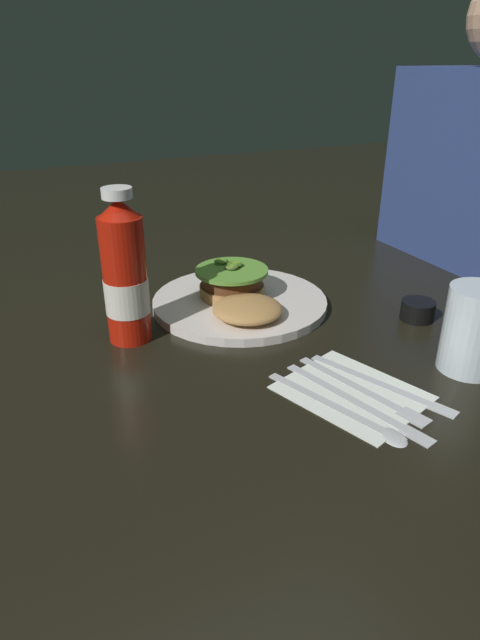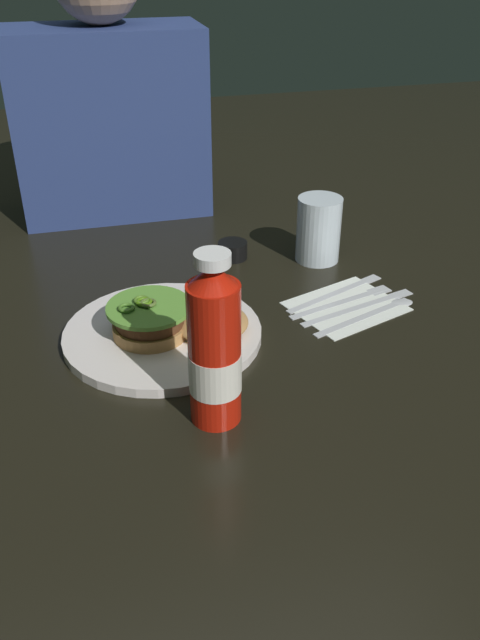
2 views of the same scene
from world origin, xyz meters
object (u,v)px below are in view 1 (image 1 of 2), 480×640
ketchup_bottle (125,277)px  condiment_cup (418,310)px  butter_knife (389,385)px  burger_sandwich (237,291)px  napkin (352,392)px  water_glass (474,330)px  spoon_utensil (354,413)px  steak_knife (364,404)px  fork_utensil (371,392)px  dinner_plate (240,302)px

ketchup_bottle → condiment_cup: (0.13, 0.42, -0.08)m
butter_knife → burger_sandwich: bearing=-165.4°
burger_sandwich → condiment_cup: size_ratio=3.80×
napkin → ketchup_bottle: bearing=-140.8°
water_glass → spoon_utensil: water_glass is taller
steak_knife → fork_utensil: (-0.02, 0.02, -0.00)m
water_glass → butter_knife: bearing=-92.0°
burger_sandwich → water_glass: bearing=34.3°
condiment_cup → butter_knife: 0.22m
condiment_cup → butter_knife: bearing=-50.1°
fork_utensil → butter_knife: same height
ketchup_bottle → spoon_utensil: 0.36m
dinner_plate → butter_knife: size_ratio=1.50×
condiment_cup → napkin: bearing=-59.0°
dinner_plate → burger_sandwich: (0.01, -0.01, 0.03)m
dinner_plate → steak_knife: dinner_plate is taller
fork_utensil → butter_knife: bearing=96.3°
napkin → fork_utensil: bearing=51.6°
burger_sandwich → ketchup_bottle: 0.19m
ketchup_bottle → napkin: bearing=39.2°
burger_sandwich → steak_knife: size_ratio=0.95×
dinner_plate → fork_utensil: bearing=6.4°
dinner_plate → ketchup_bottle: (0.03, -0.19, 0.09)m
steak_knife → fork_utensil: same height
condiment_cup → fork_utensil: 0.24m
spoon_utensil → dinner_plate: bearing=178.1°
burger_sandwich → butter_knife: burger_sandwich is taller
steak_knife → spoon_utensil: bearing=-63.2°
napkin → fork_utensil: 0.02m
burger_sandwich → water_glass: water_glass is taller
fork_utensil → napkin: bearing=-128.4°
napkin → burger_sandwich: bearing=-174.4°
fork_utensil → spoon_utensil: bearing=-59.0°
steak_knife → burger_sandwich: bearing=-175.9°
burger_sandwich → spoon_utensil: burger_sandwich is taller
spoon_utensil → butter_knife: bearing=112.1°
napkin → fork_utensil: fork_utensil is taller
steak_knife → butter_knife: size_ratio=1.10×
burger_sandwich → fork_utensil: (0.29, 0.04, -0.03)m
water_glass → napkin: bearing=-95.0°
ketchup_bottle → water_glass: 0.47m
dinner_plate → fork_utensil: dinner_plate is taller
dinner_plate → butter_knife: 0.31m
condiment_cup → spoon_utensil: (0.17, -0.24, -0.01)m
fork_utensil → butter_knife: (-0.00, 0.03, 0.00)m
dinner_plate → napkin: dinner_plate is taller
spoon_utensil → fork_utensil: size_ratio=0.99×
spoon_utensil → ketchup_bottle: bearing=-148.6°
dinner_plate → napkin: bearing=3.3°
ketchup_bottle → water_glass: ketchup_bottle is taller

